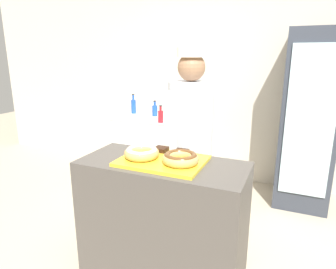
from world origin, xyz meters
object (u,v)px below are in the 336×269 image
object	(u,v)px
donut_chocolate_glaze	(181,158)
bottle_blue_b	(134,106)
beverage_fridge	(308,121)
brownie_back_right	(181,152)
baker_person	(190,146)
donut_light_glaze	(142,152)
chest_freezer	(155,147)
bottle_blue	(155,110)
serving_tray	(162,161)
brownie_back_left	(161,149)
bottle_red	(161,116)

from	to	relation	value
donut_chocolate_glaze	bottle_blue_b	xyz separation A→B (m)	(-1.47, 1.93, -0.04)
beverage_fridge	brownie_back_right	bearing A→B (deg)	-119.26
donut_chocolate_glaze	baker_person	world-z (taller)	baker_person
donut_light_glaze	beverage_fridge	distance (m)	2.10
beverage_fridge	chest_freezer	xyz separation A→B (m)	(-1.89, 0.01, -0.54)
donut_light_glaze	bottle_blue_b	size ratio (longest dim) A/B	0.91
donut_chocolate_glaze	brownie_back_right	bearing A→B (deg)	109.36
chest_freezer	bottle_blue	size ratio (longest dim) A/B	4.79
brownie_back_right	serving_tray	bearing A→B (deg)	-117.68
chest_freezer	bottle_blue	xyz separation A→B (m)	(-0.04, 0.10, 0.50)
baker_person	donut_chocolate_glaze	bearing A→B (deg)	-76.99
serving_tray	baker_person	bearing A→B (deg)	87.37
baker_person	chest_freezer	world-z (taller)	baker_person
bottle_blue	donut_chocolate_glaze	bearing A→B (deg)	-59.50
brownie_back_left	serving_tray	bearing A→B (deg)	-62.32
brownie_back_right	bottle_blue	size ratio (longest dim) A/B	0.44
bottle_blue_b	baker_person	bearing A→B (deg)	-45.82
baker_person	bottle_blue	distance (m)	1.65
baker_person	bottle_blue_b	size ratio (longest dim) A/B	6.22
donut_chocolate_glaze	baker_person	distance (m)	0.56
bottle_blue	baker_person	bearing A→B (deg)	-53.69
baker_person	bottle_blue_b	distance (m)	1.93
brownie_back_left	brownie_back_right	distance (m)	0.17
serving_tray	chest_freezer	world-z (taller)	serving_tray
bottle_blue	bottle_blue_b	xyz separation A→B (m)	(-0.36, 0.05, 0.03)
donut_light_glaze	bottle_blue	size ratio (longest dim) A/B	1.18
serving_tray	bottle_blue_b	world-z (taller)	bottle_blue_b
brownie_back_left	bottle_blue_b	xyz separation A→B (m)	(-1.24, 1.74, -0.02)
bottle_blue	brownie_back_left	bearing A→B (deg)	-62.64
serving_tray	donut_chocolate_glaze	xyz separation A→B (m)	(0.15, -0.03, 0.05)
donut_light_glaze	bottle_blue_b	world-z (taller)	bottle_blue_b
brownie_back_right	baker_person	xyz separation A→B (m)	(-0.06, 0.35, -0.06)
baker_person	bottle_blue_b	world-z (taller)	baker_person
brownie_back_right	beverage_fridge	size ratio (longest dim) A/B	0.05
donut_light_glaze	brownie_back_left	xyz separation A→B (m)	(0.07, 0.19, -0.02)
serving_tray	bottle_blue	world-z (taller)	bottle_blue
chest_freezer	bottle_blue_b	xyz separation A→B (m)	(-0.40, 0.15, 0.53)
brownie_back_left	bottle_blue	world-z (taller)	bottle_blue
donut_chocolate_glaze	bottle_blue	xyz separation A→B (m)	(-1.10, 1.87, -0.07)
donut_light_glaze	brownie_back_right	size ratio (longest dim) A/B	2.66
brownie_back_left	bottle_blue	size ratio (longest dim) A/B	0.44
brownie_back_right	baker_person	world-z (taller)	baker_person
baker_person	chest_freezer	size ratio (longest dim) A/B	1.69
brownie_back_right	baker_person	distance (m)	0.36
donut_chocolate_glaze	beverage_fridge	distance (m)	1.95
beverage_fridge	chest_freezer	distance (m)	1.96
serving_tray	bottle_red	bearing A→B (deg)	115.27
bottle_red	bottle_blue_b	size ratio (longest dim) A/B	0.78
serving_tray	bottle_blue	distance (m)	2.08
donut_chocolate_glaze	brownie_back_right	size ratio (longest dim) A/B	2.66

